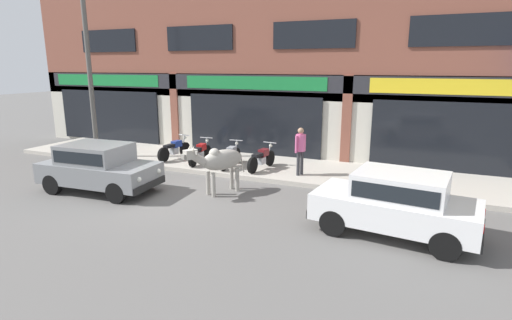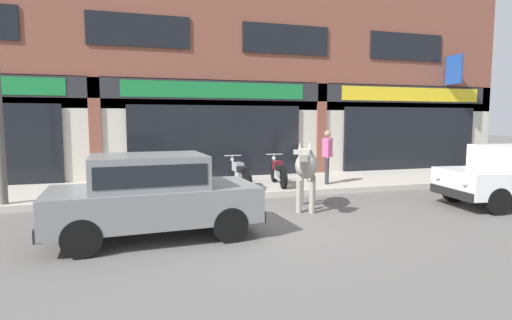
# 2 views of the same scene
# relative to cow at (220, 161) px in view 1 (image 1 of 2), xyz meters

# --- Properties ---
(ground_plane) EXTENTS (90.00, 90.00, 0.00)m
(ground_plane) POSITION_rel_cow_xyz_m (-1.11, -0.65, -1.01)
(ground_plane) COLOR #605E5B
(sidewalk) EXTENTS (19.00, 3.37, 0.15)m
(sidewalk) POSITION_rel_cow_xyz_m (-1.11, 3.23, -0.93)
(sidewalk) COLOR #B7AFA3
(sidewalk) RESTS_ON ground
(shop_building) EXTENTS (23.00, 1.40, 8.07)m
(shop_building) POSITION_rel_cow_xyz_m (-1.10, 5.18, 2.81)
(shop_building) COLOR brown
(shop_building) RESTS_ON ground
(cow) EXTENTS (1.20, 1.97, 1.61)m
(cow) POSITION_rel_cow_xyz_m (0.00, 0.00, 0.00)
(cow) COLOR #9E998E
(cow) RESTS_ON ground
(car_0) EXTENTS (3.69, 1.81, 1.46)m
(car_0) POSITION_rel_cow_xyz_m (-3.46, -1.27, -0.19)
(car_0) COLOR black
(car_0) RESTS_ON ground
(car_1) EXTENTS (3.74, 2.00, 1.46)m
(car_1) POSITION_rel_cow_xyz_m (5.04, -1.09, -0.19)
(car_1) COLOR black
(car_1) RESTS_ON ground
(motorcycle_0) EXTENTS (0.54, 1.81, 0.88)m
(motorcycle_0) POSITION_rel_cow_xyz_m (-3.50, 2.72, -0.47)
(motorcycle_0) COLOR black
(motorcycle_0) RESTS_ON sidewalk
(motorcycle_1) EXTENTS (0.52, 1.81, 0.88)m
(motorcycle_1) POSITION_rel_cow_xyz_m (-2.23, 2.55, -0.47)
(motorcycle_1) COLOR black
(motorcycle_1) RESTS_ON sidewalk
(motorcycle_2) EXTENTS (0.52, 1.81, 0.88)m
(motorcycle_2) POSITION_rel_cow_xyz_m (-0.95, 2.51, -0.47)
(motorcycle_2) COLOR black
(motorcycle_2) RESTS_ON sidewalk
(motorcycle_3) EXTENTS (0.55, 1.81, 0.88)m
(motorcycle_3) POSITION_rel_cow_xyz_m (0.26, 2.60, -0.47)
(motorcycle_3) COLOR black
(motorcycle_3) RESTS_ON sidewalk
(pedestrian) EXTENTS (0.32, 0.46, 1.60)m
(pedestrian) POSITION_rel_cow_xyz_m (1.73, 2.41, 0.13)
(pedestrian) COLOR #2D2D33
(pedestrian) RESTS_ON sidewalk
(utility_pole) EXTENTS (0.18, 0.18, 6.33)m
(utility_pole) POSITION_rel_cow_xyz_m (-6.65, 1.85, 2.31)
(utility_pole) COLOR #595651
(utility_pole) RESTS_ON sidewalk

